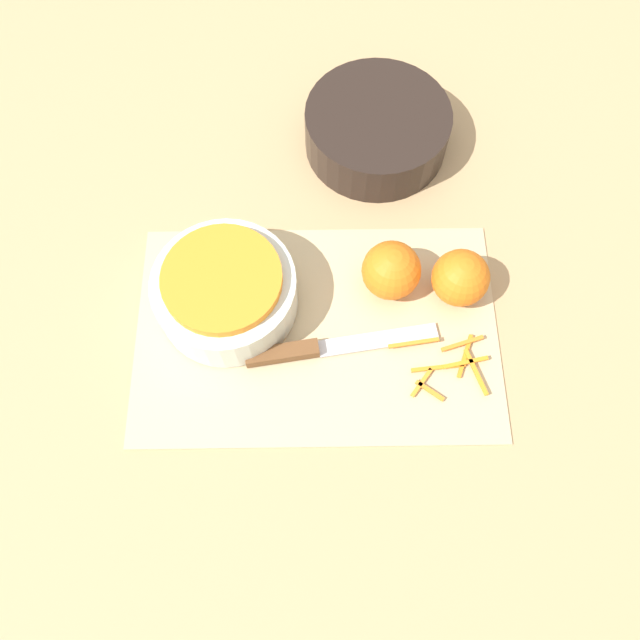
# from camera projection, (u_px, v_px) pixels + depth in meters

# --- Properties ---
(ground_plane) EXTENTS (4.00, 4.00, 0.00)m
(ground_plane) POSITION_uv_depth(u_px,v_px,m) (320.00, 331.00, 0.79)
(ground_plane) COLOR tan
(cutting_board) EXTENTS (0.46, 0.30, 0.01)m
(cutting_board) POSITION_uv_depth(u_px,v_px,m) (320.00, 330.00, 0.79)
(cutting_board) COLOR #CCB284
(cutting_board) RESTS_ON ground_plane
(bowl_speckled) EXTENTS (0.18, 0.18, 0.07)m
(bowl_speckled) POSITION_uv_depth(u_px,v_px,m) (229.00, 290.00, 0.77)
(bowl_speckled) COLOR silver
(bowl_speckled) RESTS_ON cutting_board
(bowl_dark) EXTENTS (0.20, 0.20, 0.07)m
(bowl_dark) POSITION_uv_depth(u_px,v_px,m) (380.00, 130.00, 0.88)
(bowl_dark) COLOR black
(bowl_dark) RESTS_ON ground_plane
(knife) EXTENTS (0.24, 0.06, 0.02)m
(knife) POSITION_uv_depth(u_px,v_px,m) (310.00, 350.00, 0.77)
(knife) COLOR brown
(knife) RESTS_ON cutting_board
(orange_left) EXTENTS (0.07, 0.07, 0.07)m
(orange_left) POSITION_uv_depth(u_px,v_px,m) (394.00, 270.00, 0.78)
(orange_left) COLOR orange
(orange_left) RESTS_ON cutting_board
(orange_right) EXTENTS (0.07, 0.07, 0.07)m
(orange_right) POSITION_uv_depth(u_px,v_px,m) (464.00, 278.00, 0.78)
(orange_right) COLOR orange
(orange_right) RESTS_ON cutting_board
(peel_pile) EXTENTS (0.12, 0.09, 0.01)m
(peel_pile) POSITION_uv_depth(u_px,v_px,m) (451.00, 363.00, 0.77)
(peel_pile) COLOR orange
(peel_pile) RESTS_ON cutting_board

